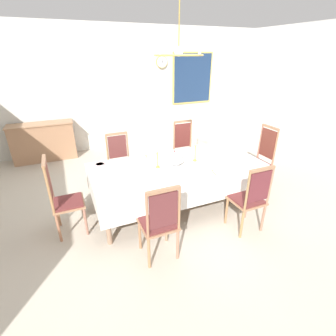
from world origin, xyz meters
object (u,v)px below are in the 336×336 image
Objects in this scene: bowl_far_left at (100,165)px; soup_tureen at (174,158)px; chair_north_b at (185,149)px; framed_painting at (192,78)px; chair_north_a at (120,161)px; spoon_primary at (213,171)px; chair_head_west at (62,197)px; spoon_secondary at (146,156)px; candlestick_east at (195,152)px; mounted_clock at (162,62)px; candlestick_west at (158,159)px; chandelier at (179,54)px; chair_south_a at (160,221)px; bowl_near_left at (206,173)px; dining_table at (177,168)px; sideboard at (44,142)px; bowl_near_right at (152,155)px; chair_head_east at (260,158)px; chair_south_b at (250,198)px.

soup_tureen is at bearing -21.45° from bowl_far_left.
chair_north_b is 0.83× the size of framed_painting.
spoon_primary is at bearing 126.24° from chair_north_a.
spoon_secondary is at bearing 109.56° from chair_head_west.
mounted_clock is at bearing 76.76° from candlestick_east.
chandelier reaches higher than candlestick_west.
soup_tureen reaches higher than spoon_primary.
chair_south_a is 0.77× the size of framed_painting.
chair_north_b is 1.58m from bowl_near_left.
bowl_near_left is 4.18m from mounted_clock.
soup_tureen reaches higher than dining_table.
bowl_near_left is 0.14× the size of sideboard.
chandelier is at bearing 90.13° from dining_table.
sideboard is at bearing 109.05° from bowl_far_left.
candlestick_east is 3.67m from mounted_clock.
soup_tureen is at bearing 54.73° from chair_north_b.
bowl_near_right is 1.13m from spoon_primary.
chandelier reaches higher than chair_head_east.
soup_tureen is at bearing -46.58° from spoon_secondary.
mounted_clock is at bearing -175.61° from sideboard.
mounted_clock is at bearing 74.93° from spoon_secondary.
chair_head_west reaches higher than spoon_primary.
chair_head_east reaches higher than soup_tureen.
bowl_far_left is 0.11× the size of framed_painting.
chair_head_east is 2.08m from bowl_near_right.
spoon_secondary is (-0.30, 0.50, -0.11)m from soup_tureen.
soup_tureen is at bearing 90.00° from chair_head_east.
chair_north_a is 0.89× the size of chair_head_east.
chair_head_east is 3.86× the size of mounted_clock.
bowl_near_right is (-0.92, -0.54, 0.21)m from chair_north_b.
framed_painting reaches higher than chair_head_west.
chair_south_a is at bearing 108.36° from sideboard.
candlestick_east is at bearing -39.51° from bowl_near_right.
mounted_clock is (1.82, 4.37, 1.62)m from chair_south_a.
candlestick_west is at bearing 139.52° from bowl_near_left.
spoon_primary is at bearing -33.34° from candlestick_west.
candlestick_west is at bearing 134.69° from chair_south_b.
chair_head_west is 1.73× the size of chandelier.
sideboard is 1.03× the size of framed_painting.
chair_south_a is 1.25m from soup_tureen.
spoon_secondary is (-0.35, 0.50, 0.08)m from dining_table.
chair_south_b is 1.29m from soup_tureen.
spoon_primary is at bearing 108.65° from chair_head_east.
candlestick_west is 0.66m from candlestick_east.
chair_head_west is at bearing -180.00° from soup_tureen.
chandelier reaches higher than chair_north_b.
candlestick_east reaches higher than sideboard.
chair_head_west is at bearing -148.25° from spoon_secondary.
framed_painting is (1.83, 3.86, 0.94)m from bowl_near_left.
chair_head_west is 3.13m from sideboard.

